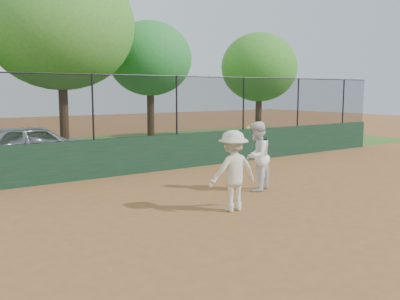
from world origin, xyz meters
TOP-DOWN VIEW (x-y plane):
  - ground at (0.00, 0.00)m, footprint 80.00×80.00m
  - back_wall at (0.00, 6.00)m, footprint 26.00×0.20m
  - grass_strip at (0.00, 12.00)m, footprint 36.00×12.00m
  - parked_car at (-1.45, 8.98)m, footprint 4.69×2.17m
  - player_second at (2.44, 1.87)m, footprint 1.12×1.03m
  - player_main at (0.62, 0.67)m, footprint 1.24×0.80m
  - fence_assembly at (-0.03, 6.00)m, footprint 26.00×0.06m
  - tree_2 at (0.18, 10.78)m, footprint 5.89×5.35m
  - tree_3 at (4.93, 12.23)m, footprint 4.13×3.75m
  - tree_4 at (11.57, 11.73)m, footprint 4.40×4.00m

SIDE VIEW (x-z plane):
  - ground at x=0.00m, z-range 0.00..0.00m
  - grass_strip at x=0.00m, z-range 0.00..0.01m
  - back_wall at x=0.00m, z-range 0.00..1.20m
  - parked_car at x=-1.45m, z-range 0.00..1.56m
  - player_main at x=0.62m, z-range -0.05..1.87m
  - player_second at x=2.44m, z-range 0.00..1.87m
  - fence_assembly at x=-0.03m, z-range 1.24..3.24m
  - tree_4 at x=11.57m, z-range 1.02..6.89m
  - tree_3 at x=4.93m, z-range 1.20..7.20m
  - tree_2 at x=0.18m, z-range 1.34..9.12m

